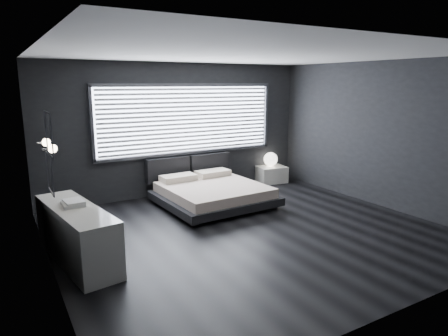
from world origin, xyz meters
TOP-DOWN VIEW (x-y plane):
  - room at (0.00, 0.00)m, footprint 6.04×6.00m
  - window at (0.20, 2.70)m, footprint 4.14×0.09m
  - headboard at (0.17, 2.64)m, footprint 1.96×0.16m
  - sconce_near at (-2.88, 0.05)m, footprint 0.18×0.11m
  - sconce_far at (-2.88, 0.65)m, footprint 0.18×0.11m
  - wall_art_upper at (-2.98, -0.55)m, footprint 0.01×0.48m
  - wall_art_lower at (-2.98, -0.30)m, footprint 0.01×0.48m
  - bed at (0.17, 1.58)m, footprint 2.11×2.02m
  - nightstand at (2.30, 2.50)m, footprint 0.74×0.65m
  - orb_lamp at (2.31, 2.55)m, footprint 0.34×0.34m
  - dresser at (-2.65, 0.26)m, footprint 0.81×1.95m
  - book_stack at (-2.65, 0.37)m, footprint 0.28×0.37m

SIDE VIEW (x-z plane):
  - nightstand at x=2.30m, z-range 0.00..0.39m
  - bed at x=0.17m, z-range -0.02..0.51m
  - dresser at x=-2.65m, z-range 0.00..0.76m
  - orb_lamp at x=2.31m, z-range 0.39..0.72m
  - headboard at x=0.17m, z-range 0.31..0.83m
  - book_stack at x=-2.65m, z-range 0.75..0.83m
  - wall_art_lower at x=-2.98m, z-range 1.14..1.62m
  - room at x=0.00m, z-range 0.00..2.80m
  - sconce_near at x=-2.88m, z-range 1.55..1.66m
  - sconce_far at x=-2.88m, z-range 1.55..1.66m
  - window at x=0.20m, z-range 0.85..2.37m
  - wall_art_upper at x=-2.98m, z-range 1.61..2.09m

